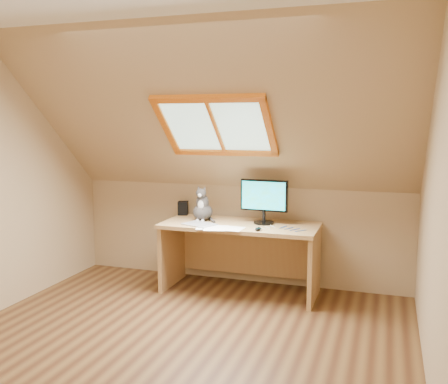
% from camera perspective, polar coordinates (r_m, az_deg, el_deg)
% --- Properties ---
extents(ground, '(3.50, 3.50, 0.00)m').
position_cam_1_polar(ground, '(3.84, -6.22, -17.58)').
color(ground, brown).
rests_on(ground, ground).
extents(room_shell, '(3.52, 3.52, 2.41)m').
position_cam_1_polar(room_shell, '(3.39, -7.24, 4.10)').
color(room_shell, tan).
rests_on(room_shell, ground).
extents(desk, '(1.50, 0.66, 0.69)m').
position_cam_1_polar(desk, '(4.93, 2.06, -5.93)').
color(desk, tan).
rests_on(desk, ground).
extents(monitor, '(0.46, 0.20, 0.43)m').
position_cam_1_polar(monitor, '(4.78, 4.59, -0.74)').
color(monitor, black).
rests_on(monitor, desk).
extents(cat, '(0.20, 0.24, 0.35)m').
position_cam_1_polar(cat, '(4.95, -2.47, -1.82)').
color(cat, '#46413E').
rests_on(cat, desk).
extents(desk_speaker, '(0.12, 0.12, 0.14)m').
position_cam_1_polar(desk_speaker, '(5.27, -4.70, -1.84)').
color(desk_speaker, black).
rests_on(desk_speaker, desk).
extents(graphics_tablet, '(0.35, 0.30, 0.01)m').
position_cam_1_polar(graphics_tablet, '(4.75, -2.84, -3.71)').
color(graphics_tablet, '#B2B2B7').
rests_on(graphics_tablet, desk).
extents(mouse, '(0.06, 0.10, 0.03)m').
position_cam_1_polar(mouse, '(4.52, 3.93, -4.24)').
color(mouse, black).
rests_on(mouse, desk).
extents(papers, '(0.35, 0.30, 0.01)m').
position_cam_1_polar(papers, '(4.62, -0.73, -4.10)').
color(papers, white).
rests_on(papers, desk).
extents(cables, '(0.51, 0.26, 0.01)m').
position_cam_1_polar(cables, '(4.60, 6.56, -4.18)').
color(cables, silver).
rests_on(cables, desk).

